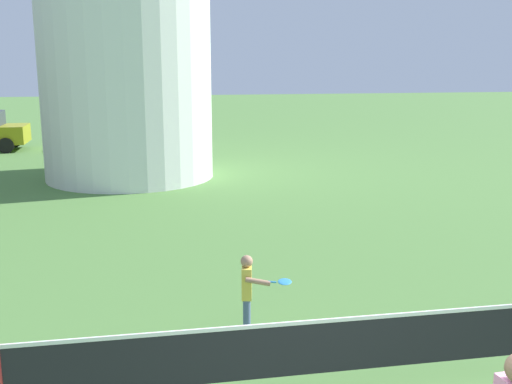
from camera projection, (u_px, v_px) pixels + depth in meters
The scene contains 3 objects.
tennis_net at pixel (292, 350), 6.09m from camera, with size 5.63×0.06×1.10m.
player_far at pixel (249, 289), 7.91m from camera, with size 0.66×0.54×1.07m.
parked_car_silver at pixel (130, 127), 25.07m from camera, with size 4.41×2.07×1.56m.
Camera 1 is at (-1.69, -3.62, 3.53)m, focal length 42.52 mm.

